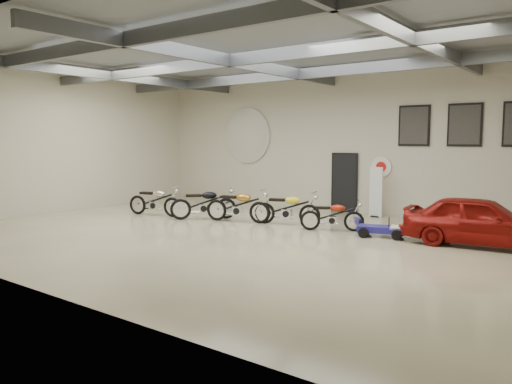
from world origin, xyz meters
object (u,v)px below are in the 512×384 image
Objects in this scene: banner_stand at (376,191)px; vintage_car at (480,221)px; go_kart at (387,227)px; motorcycle_gold at (238,205)px; motorcycle_black at (203,203)px; motorcycle_yellow at (287,208)px; motorcycle_red at (332,215)px; motorcycle_silver at (155,200)px.

banner_stand is 4.93m from vintage_car.
motorcycle_gold is at bearing 170.17° from go_kart.
motorcycle_yellow is (2.83, 0.73, -0.02)m from motorcycle_black.
motorcycle_yellow is at bearing 149.64° from motorcycle_red.
motorcycle_black is (1.91, 0.43, 0.02)m from motorcycle_silver.
motorcycle_red is at bearing -7.65° from motorcycle_gold.
motorcycle_black reaches higher than motorcycle_yellow.
go_kart is at bearing -18.02° from motorcycle_yellow.
banner_stand is 0.83× the size of motorcycle_black.
motorcycle_yellow is 3.28m from go_kart.
motorcycle_black and motorcycle_gold have the same top height.
vintage_car reaches higher than go_kart.
motorcycle_gold is 4.85m from go_kart.
banner_stand is 1.14× the size of go_kart.
vintage_car reaches higher than motorcycle_gold.
go_kart is (6.09, 0.67, -0.28)m from motorcycle_black.
motorcycle_black is 4.49m from motorcycle_red.
motorcycle_gold reaches higher than motorcycle_silver.
motorcycle_gold is at bearing -34.37° from motorcycle_black.
banner_stand is at bearing 22.50° from motorcycle_silver.
banner_stand is 5.89m from motorcycle_black.
motorcycle_gold is 1.03× the size of motorcycle_yellow.
go_kart is (1.71, -3.25, -0.60)m from banner_stand.
motorcycle_silver is at bearing 161.84° from motorcycle_red.
go_kart is at bearing -54.61° from banner_stand.
motorcycle_silver is 10.38m from vintage_car.
motorcycle_black is 0.58× the size of vintage_car.
motorcycle_gold is 1.38× the size of go_kart.
go_kart is 0.42× the size of vintage_car.
motorcycle_silver is at bearing 91.88° from vintage_car.
vintage_car is at bearing -28.35° from banner_stand.
banner_stand is 0.82× the size of motorcycle_gold.
motorcycle_red is 1.16× the size of go_kart.
vintage_car is (2.28, 0.36, 0.35)m from go_kart.
banner_stand reaches higher than motorcycle_yellow.
motorcycle_black is 6.14m from go_kart.
go_kart is at bearing 92.76° from vintage_car.
motorcycle_silver is (-6.29, -4.35, -0.34)m from banner_stand.
banner_stand is 4.83m from motorcycle_gold.
motorcycle_red is (0.06, -3.26, -0.42)m from banner_stand.
motorcycle_silver is at bearing 172.92° from go_kart.
motorcycle_black is 1.29m from motorcycle_gold.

